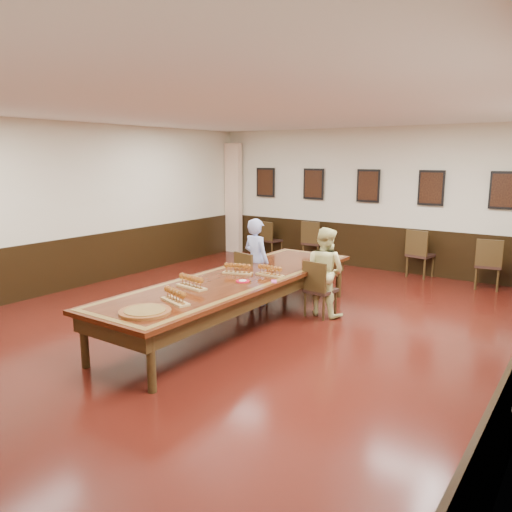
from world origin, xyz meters
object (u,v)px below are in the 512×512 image
Objects in this scene: person_man at (256,262)px; spare_chair_c at (421,253)px; spare_chair_b at (314,241)px; spare_chair_d at (488,264)px; person_woman at (324,272)px; chair_woman at (321,288)px; carved_platter at (145,312)px; conference_table at (237,286)px; chair_man at (252,278)px; spare_chair_a at (272,239)px.

spare_chair_c is at bearing -103.47° from person_man.
spare_chair_b is 1.01× the size of spare_chair_d.
spare_chair_b is at bearing -53.83° from person_woman.
carved_platter is (-0.64, -3.16, 0.31)m from chair_woman.
spare_chair_c is 6.89m from carved_platter.
spare_chair_c is at bearing 74.54° from conference_table.
person_woman is at bearing -158.17° from chair_man.
spare_chair_c is 3.58m from person_woman.
spare_chair_c is 4.95m from conference_table.
chair_man is at bearing 15.47° from person_woman.
person_woman is (2.14, -3.62, 0.21)m from spare_chair_b.
chair_man is 1.11m from conference_table.
chair_man reaches higher than chair_woman.
carved_platter is (0.63, -3.03, 0.30)m from chair_man.
carved_platter is (0.61, -3.13, 0.02)m from person_man.
chair_man is 0.19× the size of conference_table.
spare_chair_a is at bearing 8.20° from spare_chair_c.
chair_man is 1.03× the size of chair_woman.
spare_chair_a is 4.27m from person_man.
spare_chair_c is at bearing 80.59° from carved_platter.
chair_woman reaches higher than conference_table.
spare_chair_d is at bearing 178.87° from spare_chair_c.
chair_woman reaches higher than carved_platter.
spare_chair_a is 0.91× the size of spare_chair_b.
person_woman is at bearing -90.00° from chair_woman.
spare_chair_a is 3.83m from spare_chair_c.
spare_chair_d reaches higher than chair_man.
conference_table is at bearing 125.40° from chair_man.
chair_man is 1.02× the size of spare_chair_a.
chair_man is at bearing 113.50° from conference_table.
chair_man is 0.93× the size of spare_chair_b.
spare_chair_d is at bearing 59.15° from conference_table.
carved_platter is (-0.64, -3.26, 0.05)m from person_woman.
spare_chair_c is 1.41m from spare_chair_d.
spare_chair_d is at bearing -120.50° from person_man.
spare_chair_a is at bearing -49.53° from chair_man.
conference_table is (-0.83, -1.13, 0.15)m from chair_woman.
chair_man is 3.94m from spare_chair_b.
spare_chair_b reaches higher than chair_woman.
conference_table is at bearing 61.31° from person_woman.
chair_man is at bearing 101.76° from carved_platter.
spare_chair_b reaches higher than spare_chair_d.
spare_chair_d is (5.22, -0.29, 0.04)m from spare_chair_a.
chair_man is 0.92× the size of spare_chair_c.
spare_chair_d is (4.01, -0.32, -0.01)m from spare_chair_b.
chair_woman is 0.61× the size of person_man.
chair_man is 0.30m from person_man.
chair_man is 0.94× the size of spare_chair_d.
spare_chair_c is 0.68× the size of person_man.
spare_chair_d is 0.20× the size of conference_table.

